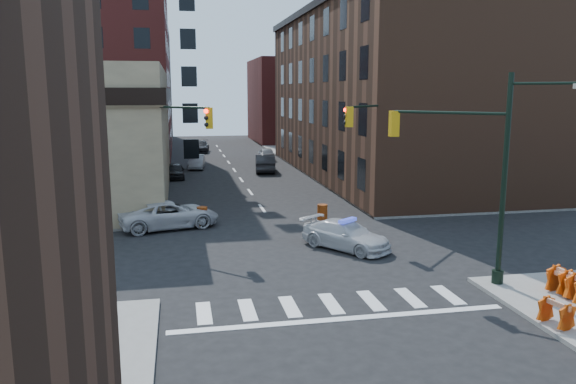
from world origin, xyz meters
name	(u,v)px	position (x,y,z in m)	size (l,w,h in m)	color
ground	(293,251)	(0.00, 0.00, 0.00)	(140.00, 140.00, 0.00)	black
sidewalk_ne	(436,158)	(23.00, 32.75, 0.07)	(34.00, 54.50, 0.15)	gray
bank_building	(3,135)	(-17.00, 16.50, 4.50)	(22.00, 22.00, 9.00)	#998864
apartment_block	(47,48)	(-18.50, 40.00, 12.00)	(25.00, 25.00, 24.00)	maroon
commercial_row_ne	(386,96)	(13.00, 22.50, 7.00)	(14.00, 34.00, 14.00)	#4F2F1F
filler_nw	(101,87)	(-16.00, 62.00, 8.00)	(20.00, 18.00, 16.00)	brown
filler_ne	(307,101)	(14.00, 58.00, 6.00)	(16.00, 16.00, 12.00)	maroon
signal_pole_se	(476,167)	(6.04, -5.52, 4.61)	(5.40, 5.27, 8.00)	black
signal_pole_nw	(165,151)	(-5.85, 5.34, 4.34)	(3.58, 3.67, 8.00)	black
signal_pole_ne	(374,147)	(5.84, 5.35, 4.34)	(3.67, 3.58, 8.00)	black
tree_ne_near	(316,134)	(7.50, 26.00, 3.49)	(3.00, 3.00, 4.85)	black
tree_ne_far	(298,128)	(7.50, 34.00, 3.49)	(3.00, 3.00, 4.85)	black
police_car	(346,235)	(2.59, -0.08, 0.67)	(1.87, 4.60, 1.34)	silver
pickup	(169,215)	(-5.80, 5.80, 0.76)	(2.51, 5.44, 1.51)	#B8B8BC
parked_car_wnear	(175,171)	(-5.50, 23.92, 0.65)	(1.53, 3.79, 1.29)	black
parked_car_wfar	(197,162)	(-3.48, 29.79, 0.67)	(1.41, 4.04, 1.33)	gray
parked_car_wdeep	(201,147)	(-2.50, 44.61, 0.70)	(1.96, 4.83, 1.40)	black
parked_car_enear	(265,163)	(2.72, 26.41, 0.82)	(1.74, 4.98, 1.64)	black
parked_car_efar	(266,153)	(4.29, 35.61, 0.68)	(1.60, 3.98, 1.36)	#999CA1
pedestrian_a	(138,205)	(-7.56, 7.16, 1.06)	(0.67, 0.44, 1.83)	black
pedestrian_b	(121,212)	(-8.39, 6.00, 0.96)	(0.79, 0.61, 1.62)	black
pedestrian_c	(90,200)	(-10.53, 9.91, 0.98)	(0.98, 0.41, 1.67)	#212532
barrel_road	(322,213)	(2.86, 5.48, 0.52)	(0.58, 0.58, 1.04)	red
barrel_bank	(202,216)	(-3.98, 5.96, 0.54)	(0.60, 0.60, 1.08)	red
barricade_se_a	(563,284)	(8.42, -7.90, 0.56)	(1.10, 0.55, 0.83)	orange
barricade_se_b	(565,282)	(8.50, -7.93, 0.62)	(1.25, 0.63, 0.94)	#CE5B09
barricade_se_c	(576,288)	(8.50, -8.50, 0.61)	(1.23, 0.62, 0.92)	orange
barricade_se_d	(556,313)	(6.40, -10.30, 0.55)	(1.07, 0.54, 0.80)	orange
barricade_nw_a	(158,210)	(-6.50, 8.00, 0.57)	(1.12, 0.56, 0.84)	orange
barricade_nw_b	(84,221)	(-10.25, 5.70, 0.62)	(1.24, 0.62, 0.93)	red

